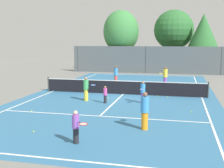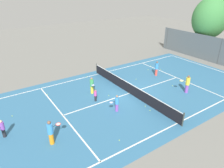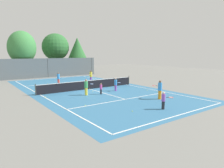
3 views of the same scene
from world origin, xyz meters
The scene contains 26 objects.
ground_plane centered at (0.00, 0.00, 0.00)m, with size 80.00×80.00×0.00m, color slate.
court_surface centered at (0.00, 0.00, 0.00)m, with size 13.00×25.00×0.01m.
tennis_net centered at (0.00, 0.00, 0.51)m, with size 11.90×0.10×1.10m.
perimeter_fence centered at (0.00, 14.00, 1.60)m, with size 18.00×0.12×3.20m.
tree_0 centered at (6.56, 16.03, 4.97)m, with size 3.64×3.64×7.03m.
tree_1 centered at (-3.43, 16.11, 4.98)m, with size 4.48×4.86×7.67m.
tree_2 centered at (3.05, 18.21, 5.22)m, with size 5.08×5.08×7.78m.
player_0 centered at (-1.66, 5.01, 0.82)m, with size 0.34×0.34×1.61m.
player_1 centered at (-1.91, -2.80, 0.80)m, with size 0.91×0.54×1.56m.
player_2 centered at (-0.52, -3.26, 0.56)m, with size 0.23×0.23×1.09m.
player_3 centered at (2.53, -8.10, 0.87)m, with size 0.49×0.94×1.68m.
player_4 centered at (2.78, 4.42, 0.87)m, with size 0.75×0.88×1.69m.
player_5 centered at (1.76, -2.67, 0.72)m, with size 0.36×0.87×1.39m.
player_6 centered at (0.21, -10.46, 0.67)m, with size 0.79×0.71×1.28m.
tennis_ball_0 centered at (2.51, -0.35, 0.03)m, with size 0.07×0.07×0.07m, color #CCE533.
tennis_ball_1 centered at (-2.03, 2.49, 0.03)m, with size 0.07×0.07×0.07m, color #CCE533.
tennis_ball_2 centered at (1.16, 4.41, 0.03)m, with size 0.07×0.07×0.07m, color #CCE533.
tennis_ball_3 centered at (-3.93, -6.31, 0.03)m, with size 0.07×0.07×0.07m, color #CCE533.
tennis_ball_4 centered at (-2.54, 6.67, 0.03)m, with size 0.07×0.07×0.07m, color #CCE533.
tennis_ball_5 centered at (3.21, -0.49, 0.03)m, with size 0.07×0.07×0.07m, color #CCE533.
tennis_ball_6 centered at (-0.65, -1.83, 0.03)m, with size 0.07×0.07×0.07m, color #CCE533.
tennis_ball_7 centered at (-5.47, -1.51, 0.03)m, with size 0.07×0.07×0.07m, color #CCE533.
tennis_ball_8 centered at (4.66, -4.50, 0.03)m, with size 0.07×0.07×0.07m, color #CCE533.
tennis_ball_9 centered at (-3.33, 5.40, 0.03)m, with size 0.07×0.07×0.07m, color #CCE533.
tennis_ball_10 centered at (-2.03, -9.60, 0.03)m, with size 0.07×0.07×0.07m, color #CCE533.
tennis_ball_11 centered at (-4.13, 6.60, 0.03)m, with size 0.07×0.07×0.07m, color #CCE533.
Camera 3 is at (-11.08, -19.67, 4.01)m, focal length 32.14 mm.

